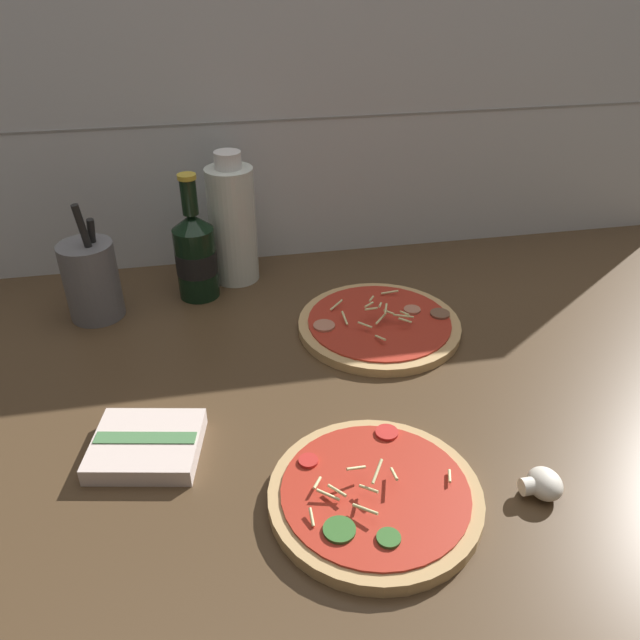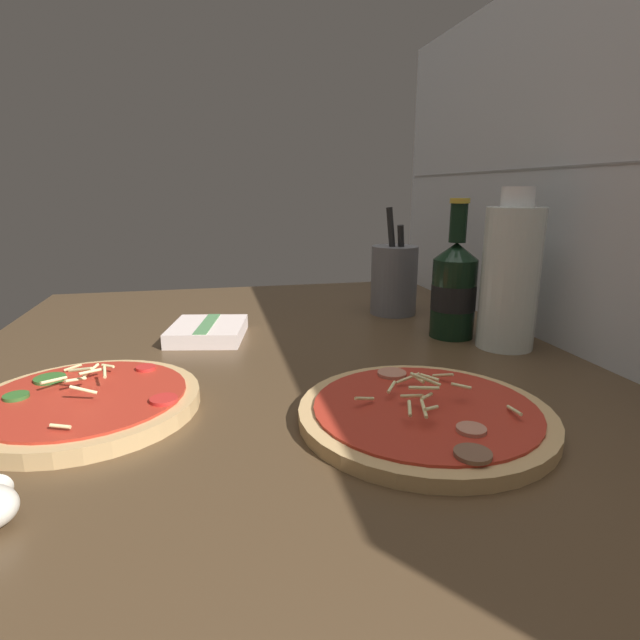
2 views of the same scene
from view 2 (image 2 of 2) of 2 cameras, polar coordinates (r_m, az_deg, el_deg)
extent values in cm
cube|color=#4C3823|center=(54.11, -2.71, -13.33)|extent=(160.00, 90.00, 2.50)
cylinder|color=tan|center=(62.46, -25.24, -8.67)|extent=(25.00, 25.00, 1.77)
cylinder|color=#B22D1E|center=(62.08, -25.34, -7.79)|extent=(22.00, 22.00, 0.30)
cylinder|color=red|center=(56.86, -17.42, -8.67)|extent=(2.96, 2.96, 0.40)
cylinder|color=#336628|center=(64.39, -31.41, -7.44)|extent=(2.64, 2.64, 0.40)
cylinder|color=red|center=(67.21, -19.29, -5.18)|extent=(2.42, 2.42, 0.40)
cylinder|color=#336628|center=(68.11, -28.50, -5.92)|extent=(3.58, 3.58, 0.40)
cylinder|color=beige|center=(64.53, -28.13, -6.09)|extent=(2.54, 2.34, 0.69)
cylinder|color=beige|center=(65.94, -24.79, -5.38)|extent=(1.90, 2.34, 0.53)
cylinder|color=beige|center=(67.06, -24.76, -5.28)|extent=(2.65, 1.69, 1.04)
cylinder|color=beige|center=(59.28, -25.42, -7.22)|extent=(0.52, 2.77, 1.23)
cylinder|color=beige|center=(62.81, -26.16, -6.15)|extent=(1.98, 2.01, 0.78)
cylinder|color=beige|center=(62.70, -23.40, -5.46)|extent=(2.46, 0.80, 0.84)
cylinder|color=beige|center=(69.91, -26.39, -4.89)|extent=(0.38, 2.13, 0.92)
cylinder|color=beige|center=(67.45, -23.07, -4.85)|extent=(1.33, 1.71, 0.38)
cylinder|color=beige|center=(54.11, -27.48, -10.60)|extent=(1.01, 2.03, 0.45)
cylinder|color=beige|center=(61.00, -25.70, -5.13)|extent=(2.12, 3.00, 1.04)
cylinder|color=tan|center=(55.52, 11.87, -10.58)|extent=(27.11, 27.11, 1.51)
cylinder|color=#B22D1E|center=(55.14, 11.92, -9.73)|extent=(23.86, 23.86, 0.30)
cylinder|color=#B7755B|center=(50.74, 16.90, -11.87)|extent=(2.87, 2.87, 0.40)
cylinder|color=#B7755B|center=(62.96, 8.22, -6.07)|extent=(3.56, 3.56, 0.40)
cylinder|color=brown|center=(46.54, 17.06, -14.43)|extent=(3.30, 3.30, 0.40)
cylinder|color=beige|center=(54.90, 11.26, -6.69)|extent=(2.32, 0.85, 0.59)
cylinder|color=beige|center=(53.94, 12.09, -6.70)|extent=(1.45, 2.89, 1.33)
cylinder|color=beige|center=(50.47, 10.21, -9.91)|extent=(2.22, 1.07, 0.93)
cylinder|color=beige|center=(56.40, 8.17, -7.59)|extent=(2.24, 1.78, 0.65)
cylinder|color=beige|center=(54.25, 10.46, -8.53)|extent=(2.34, 1.93, 1.12)
cylinder|color=beige|center=(50.75, 12.61, -9.81)|extent=(1.21, 1.89, 0.61)
cylinder|color=beige|center=(55.76, 12.49, -6.48)|extent=(1.97, 1.63, 0.45)
cylinder|color=beige|center=(59.83, 10.01, -6.57)|extent=(0.59, 3.02, 1.16)
cylinder|color=beige|center=(53.21, 11.78, -7.60)|extent=(1.41, 3.06, 0.48)
cylinder|color=beige|center=(53.02, 12.09, -8.53)|extent=(1.53, 1.86, 0.48)
cylinder|color=beige|center=(62.09, 13.87, -6.14)|extent=(2.60, 1.76, 1.24)
cylinder|color=beige|center=(55.27, 21.32, -9.60)|extent=(3.10, 0.88, 0.88)
cylinder|color=beige|center=(50.85, 11.79, -9.87)|extent=(3.33, 1.24, 0.64)
cylinder|color=beige|center=(54.42, 4.96, -8.75)|extent=(1.24, 2.50, 0.97)
cylinder|color=beige|center=(56.45, 15.83, -7.27)|extent=(1.43, 2.04, 0.58)
cylinder|color=black|center=(86.19, 14.98, 2.38)|extent=(7.29, 7.29, 13.09)
cone|color=black|center=(84.93, 15.33, 7.62)|extent=(7.29, 7.29, 2.78)
cylinder|color=black|center=(84.54, 15.54, 10.63)|extent=(2.77, 2.77, 6.19)
cylinder|color=gold|center=(84.40, 15.70, 13.00)|extent=(3.19, 3.19, 0.80)
cylinder|color=black|center=(86.14, 14.99, 2.55)|extent=(7.36, 7.36, 4.19)
cylinder|color=silver|center=(82.07, 20.88, 4.37)|extent=(8.67, 8.67, 21.65)
cylinder|color=white|center=(80.99, 21.68, 12.95)|extent=(4.77, 4.77, 2.95)
cylinder|color=slate|center=(100.35, 8.44, 4.52)|extent=(9.10, 9.10, 13.50)
cylinder|color=black|center=(98.97, 9.30, 7.16)|extent=(2.98, 3.13, 12.33)
cylinder|color=black|center=(98.29, 8.27, 8.11)|extent=(3.06, 3.03, 15.59)
cube|color=beige|center=(85.65, -12.70, -1.24)|extent=(15.47, 14.15, 2.40)
cube|color=#4C7F4C|center=(85.32, -12.75, -0.41)|extent=(12.93, 4.56, 0.16)
camera|label=1|loc=(1.01, -58.85, 26.94)|focal=35.00mm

